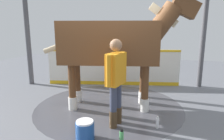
{
  "coord_description": "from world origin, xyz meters",
  "views": [
    {
      "loc": [
        -1.27,
        4.39,
        1.88
      ],
      "look_at": [
        -0.19,
        0.43,
        1.0
      ],
      "focal_mm": 32.02,
      "sensor_mm": 36.0,
      "label": 1
    }
  ],
  "objects": [
    {
      "name": "bottle_spray",
      "position": [
        -0.64,
        1.48,
        0.12
      ],
      "size": [
        0.07,
        0.07,
        0.27
      ],
      "color": "#4CA559",
      "rests_on": "ground"
    },
    {
      "name": "ground_plane",
      "position": [
        0.0,
        0.0,
        -0.01
      ],
      "size": [
        16.0,
        16.0,
        0.02
      ],
      "primitive_type": "cube",
      "color": "slate"
    },
    {
      "name": "bottle_shampoo",
      "position": [
        -1.18,
        0.8,
        0.11
      ],
      "size": [
        0.06,
        0.06,
        0.24
      ],
      "color": "white",
      "rests_on": "ground"
    },
    {
      "name": "roof_post_far",
      "position": [
        3.11,
        -1.24,
        1.54
      ],
      "size": [
        0.16,
        0.16,
        3.07
      ],
      "primitive_type": "cylinder",
      "color": "#4C4C51",
      "rests_on": "ground"
    },
    {
      "name": "wash_bucket",
      "position": [
        -0.01,
        1.51,
        0.17
      ],
      "size": [
        0.32,
        0.32,
        0.34
      ],
      "color": "#1E478C",
      "rests_on": "ground"
    },
    {
      "name": "barrier_wall",
      "position": [
        0.39,
        -1.86,
        0.55
      ],
      "size": [
        4.25,
        0.97,
        1.18
      ],
      "color": "silver",
      "rests_on": "ground"
    },
    {
      "name": "handler",
      "position": [
        -0.39,
        0.88,
        0.97
      ],
      "size": [
        0.31,
        0.66,
        1.68
      ],
      "rotation": [
        0.0,
        0.0,
        -0.2
      ],
      "color": "#47331E",
      "rests_on": "ground"
    },
    {
      "name": "wet_patch",
      "position": [
        0.01,
        -0.02,
        0.0
      ],
      "size": [
        3.53,
        3.53,
        0.0
      ],
      "primitive_type": "cylinder",
      "color": "#4C4C54",
      "rests_on": "ground"
    },
    {
      "name": "horse",
      "position": [
        -0.1,
        -0.05,
        1.52
      ],
      "size": [
        3.48,
        1.36,
        2.6
      ],
      "rotation": [
        0.0,
        0.0,
        -2.94
      ],
      "color": "brown",
      "rests_on": "ground"
    },
    {
      "name": "roof_post_near",
      "position": [
        -2.35,
        -2.38,
        1.54
      ],
      "size": [
        0.16,
        0.16,
        3.07
      ],
      "primitive_type": "cylinder",
      "color": "#4C4C51",
      "rests_on": "ground"
    }
  ]
}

